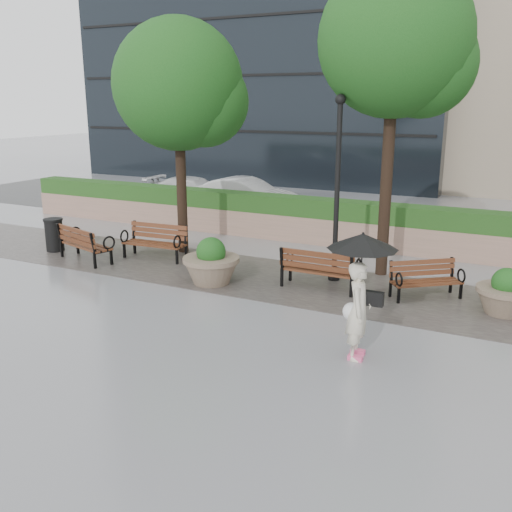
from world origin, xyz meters
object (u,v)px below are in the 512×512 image
at_px(planter_right, 505,296).
at_px(lamppost, 337,201).
at_px(car_right, 246,196).
at_px(planter_left, 211,266).
at_px(trash_bin, 54,236).
at_px(car_left, 195,192).
at_px(pedestrian, 360,284).
at_px(bench_2, 319,277).
at_px(bench_0, 85,251).
at_px(bench_3, 425,288).
at_px(bench_1, 155,249).

bearing_deg(planter_right, lamppost, 170.79).
bearing_deg(car_right, planter_left, -156.12).
xyz_separation_m(lamppost, car_right, (-5.82, 6.53, -1.25)).
bearing_deg(planter_left, car_right, 112.24).
distance_m(planter_right, trash_bin, 11.95).
distance_m(car_left, pedestrian, 14.69).
bearing_deg(pedestrian, bench_2, 22.99).
relative_size(trash_bin, car_right, 0.22).
xyz_separation_m(lamppost, pedestrian, (1.76, -3.91, -0.62)).
bearing_deg(car_left, car_right, -98.79).
distance_m(planter_right, pedestrian, 4.00).
height_order(planter_right, car_left, car_left).
distance_m(lamppost, car_left, 10.79).
relative_size(bench_0, trash_bin, 2.09).
height_order(bench_3, planter_right, planter_right).
bearing_deg(bench_2, bench_1, -4.67).
relative_size(bench_0, pedestrian, 0.88).
bearing_deg(pedestrian, car_left, 35.54).
height_order(bench_2, bench_3, bench_2).
height_order(planter_right, trash_bin, planter_right).
bearing_deg(bench_1, lamppost, 0.64).
bearing_deg(planter_right, planter_left, -171.57).
bearing_deg(bench_1, car_right, 92.91).
relative_size(bench_0, lamppost, 0.43).
bearing_deg(lamppost, bench_1, -175.57).
xyz_separation_m(bench_2, car_right, (-5.74, 7.35, 0.39)).
distance_m(trash_bin, pedestrian, 10.32).
distance_m(bench_0, trash_bin, 1.61).
bearing_deg(car_left, planter_right, -124.31).
relative_size(bench_3, pedestrian, 0.74).
relative_size(trash_bin, lamppost, 0.21).
relative_size(planter_left, pedestrian, 0.63).
relative_size(bench_1, planter_right, 1.56).
height_order(bench_1, bench_2, bench_2).
bearing_deg(planter_left, bench_1, 154.76).
bearing_deg(bench_1, bench_2, -8.73).
relative_size(bench_2, car_right, 0.43).
bearing_deg(planter_right, trash_bin, -178.28).
distance_m(bench_0, planter_left, 4.06).
bearing_deg(trash_bin, bench_1, 10.89).
relative_size(bench_3, planter_left, 1.17).
xyz_separation_m(trash_bin, car_left, (-0.19, 7.77, 0.15)).
xyz_separation_m(bench_0, bench_3, (8.78, 1.05, -0.04)).
distance_m(bench_0, bench_2, 6.51).
relative_size(car_left, pedestrian, 1.93).
distance_m(car_left, car_right, 2.48).
xyz_separation_m(trash_bin, car_right, (2.28, 7.52, 0.22)).
distance_m(planter_left, car_right, 8.75).
bearing_deg(planter_left, car_left, 124.69).
bearing_deg(planter_right, bench_0, -175.69).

